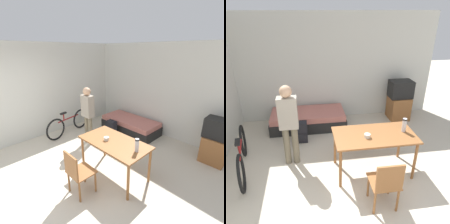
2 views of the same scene
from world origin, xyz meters
The scene contains 12 objects.
ground_plane centered at (0.00, 0.00, 0.00)m, with size 20.00×20.00×0.00m, color beige.
wall_back centered at (0.00, 3.76, 1.35)m, with size 5.59×0.06×2.70m.
wall_left centered at (-2.33, 1.86, 1.35)m, with size 0.06×4.73×2.70m.
daybed centered at (-0.59, 3.23, 0.21)m, with size 1.84×0.85×0.42m.
tv centered at (1.84, 3.34, 0.52)m, with size 0.58×0.50×1.06m.
dining_table centered at (0.52, 1.36, 0.69)m, with size 1.41×0.76×0.78m.
wooden_chair centered at (0.44, 0.51, 0.50)m, with size 0.43×0.43×0.88m.
bicycle centered at (-1.82, 1.74, 0.34)m, with size 0.38×1.65×0.74m.
person_standing centered at (-0.94, 1.83, 0.91)m, with size 0.34×0.21×1.58m.
thermos_flask centered at (1.05, 1.39, 0.92)m, with size 0.08×0.08×0.25m.
mate_bowl centered at (0.37, 1.29, 0.81)m, with size 0.10×0.10×0.06m.
backpack centered at (-0.78, 2.55, 0.24)m, with size 0.29×0.23×0.48m.
Camera 1 is at (2.66, -0.82, 2.49)m, focal length 28.00 mm.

